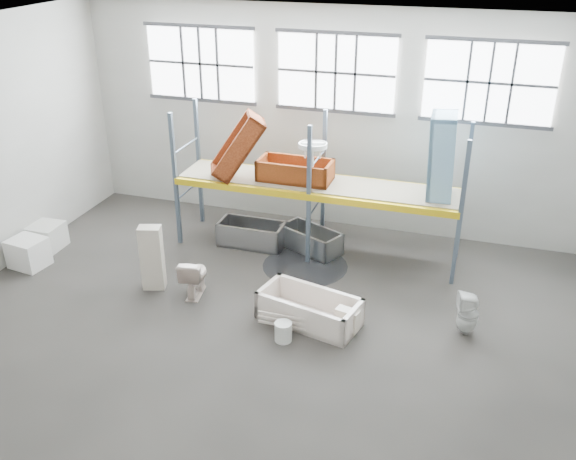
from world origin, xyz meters
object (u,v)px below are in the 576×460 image
at_px(blue_tub_upright, 442,158).
at_px(carton_near, 28,253).
at_px(steel_tub_right, 311,240).
at_px(rust_tub_flat, 295,170).
at_px(bucket, 283,332).
at_px(cistern_tall, 152,258).
at_px(toilet_white, 468,314).
at_px(steel_tub_left, 252,234).
at_px(bathtub_beige, 309,309).
at_px(toilet_beige, 194,276).

distance_m(blue_tub_upright, carton_near, 8.70).
xyz_separation_m(steel_tub_right, rust_tub_flat, (-0.38, 0.04, 1.57)).
bearing_deg(bucket, steel_tub_right, 97.73).
xyz_separation_m(cistern_tall, bucket, (2.98, -0.92, -0.48)).
relative_size(toilet_white, rust_tub_flat, 0.52).
relative_size(steel_tub_left, steel_tub_right, 1.08).
height_order(toilet_white, blue_tub_upright, blue_tub_upright).
xyz_separation_m(rust_tub_flat, carton_near, (-5.07, -2.51, -1.51)).
distance_m(bathtub_beige, bucket, 0.75).
distance_m(toilet_white, rust_tub_flat, 4.67).
xyz_separation_m(toilet_beige, carton_near, (-3.81, -0.02, -0.09)).
bearing_deg(steel_tub_right, cistern_tall, -135.59).
bearing_deg(bucket, carton_near, 171.23).
xyz_separation_m(toilet_white, steel_tub_left, (-4.79, 2.07, -0.14)).
bearing_deg(blue_tub_upright, steel_tub_left, -176.49).
bearing_deg(steel_tub_right, steel_tub_left, -173.48).
bearing_deg(cistern_tall, toilet_white, -14.04).
bearing_deg(steel_tub_right, rust_tub_flat, 174.40).
bearing_deg(steel_tub_right, toilet_beige, -123.83).
relative_size(steel_tub_left, bucket, 4.14).
bearing_deg(toilet_white, blue_tub_upright, -174.15).
bearing_deg(rust_tub_flat, toilet_beige, -116.89).
height_order(bathtub_beige, toilet_white, toilet_white).
xyz_separation_m(blue_tub_upright, bucket, (-2.13, -3.48, -2.22)).
distance_m(cistern_tall, toilet_white, 5.99).
relative_size(bathtub_beige, steel_tub_left, 1.24).
bearing_deg(cistern_tall, bathtub_beige, -20.45).
relative_size(cistern_tall, steel_tub_left, 0.90).
relative_size(toilet_beige, bucket, 2.25).
height_order(steel_tub_left, blue_tub_upright, blue_tub_upright).
height_order(cistern_tall, toilet_white, cistern_tall).
distance_m(bathtub_beige, rust_tub_flat, 3.33).
height_order(toilet_white, rust_tub_flat, rust_tub_flat).
distance_m(bucket, carton_near, 5.98).
xyz_separation_m(cistern_tall, steel_tub_right, (2.52, 2.47, -0.41)).
distance_m(bathtub_beige, toilet_white, 2.78).
xyz_separation_m(cistern_tall, rust_tub_flat, (2.14, 2.50, 1.16)).
xyz_separation_m(bathtub_beige, blue_tub_upright, (1.87, 2.78, 2.13)).
relative_size(toilet_beige, rust_tub_flat, 0.51).
relative_size(steel_tub_right, bucket, 3.84).
height_order(bathtub_beige, steel_tub_right, bathtub_beige).
relative_size(bathtub_beige, blue_tub_upright, 1.05).
bearing_deg(toilet_beige, bathtub_beige, 165.69).
distance_m(bathtub_beige, blue_tub_upright, 3.97).
bearing_deg(bathtub_beige, cistern_tall, -170.79).
distance_m(toilet_beige, rust_tub_flat, 3.14).
height_order(steel_tub_right, carton_near, carton_near).
height_order(toilet_beige, steel_tub_left, toilet_beige).
relative_size(toilet_beige, toilet_white, 0.99).
xyz_separation_m(steel_tub_left, carton_near, (-4.12, -2.33, 0.04)).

